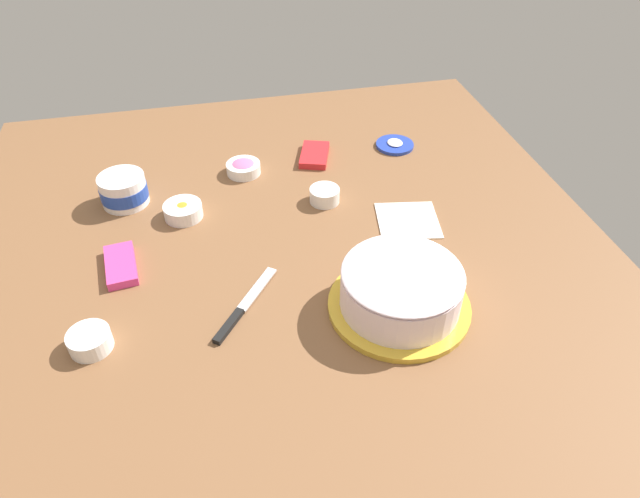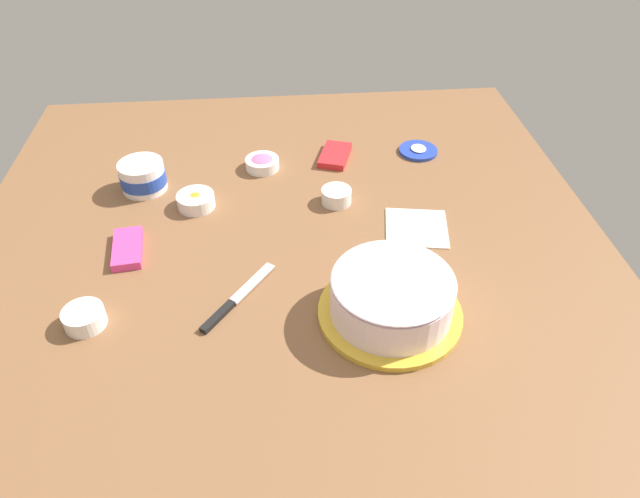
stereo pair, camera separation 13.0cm
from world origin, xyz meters
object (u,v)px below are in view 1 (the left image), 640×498
Objects in this scene: sprinkle_bowl_rainbow at (90,340)px; candy_box_lower at (121,265)px; frosted_cake at (401,290)px; candy_box_upper at (314,155)px; sprinkle_bowl_pink at (243,167)px; sprinkle_bowl_yellow at (325,195)px; paper_napkin at (408,220)px; sprinkle_bowl_orange at (183,210)px; frosting_tub at (123,189)px; frosting_tub_lid at (395,145)px; spreading_knife at (241,310)px.

candy_box_lower is at bearing 168.09° from sprinkle_bowl_rainbow.
frosted_cake is 2.27× the size of candy_box_upper.
sprinkle_bowl_rainbow is 0.67m from sprinkle_bowl_pink.
frosted_cake reaches higher than sprinkle_bowl_pink.
sprinkle_bowl_pink is (-0.56, 0.37, -0.00)m from sprinkle_bowl_rainbow.
sprinkle_bowl_yellow is 0.22m from candy_box_upper.
sprinkle_bowl_yellow is at bearing -125.30° from paper_napkin.
sprinkle_bowl_yellow is at bearing 87.94° from sprinkle_bowl_orange.
sprinkle_bowl_pink is 1.21× the size of sprinkle_bowl_yellow.
frosting_tub is 1.54× the size of sprinkle_bowl_yellow.
candy_box_lower is (-0.25, -0.57, -0.04)m from frosted_cake.
frosted_cake is 3.10× the size of sprinkle_bowl_orange.
frosting_tub_lid is 0.25m from candy_box_upper.
candy_box_upper is (-0.63, -0.04, -0.04)m from frosted_cake.
paper_napkin is at bearing 75.26° from sprinkle_bowl_orange.
sprinkle_bowl_yellow is (-0.38, 0.56, 0.00)m from sprinkle_bowl_rainbow.
sprinkle_bowl_pink is (0.05, -0.46, 0.01)m from frosting_tub_lid.
spreading_knife is 0.32m from candy_box_lower.
sprinkle_bowl_orange and sprinkle_bowl_pink have the same top height.
sprinkle_bowl_yellow is (0.11, 0.51, -0.02)m from frosting_tub.
sprinkle_bowl_yellow is at bearing 46.17° from sprinkle_bowl_pink.
paper_napkin is (-0.02, 0.69, -0.01)m from candy_box_lower.
frosting_tub is 0.73m from paper_napkin.
sprinkle_bowl_rainbow is 0.56× the size of paper_napkin.
sprinkle_bowl_rainbow is 0.61× the size of candy_box_lower.
spreading_knife is 0.30m from sprinkle_bowl_rainbow.
sprinkle_bowl_pink is 0.63× the size of paper_napkin.
sprinkle_bowl_pink is 0.21m from candy_box_upper.
candy_box_lower reaches higher than paper_napkin.
sprinkle_bowl_rainbow is 0.78m from paper_napkin.
frosting_tub is (-0.52, -0.57, -0.01)m from frosted_cake.
candy_box_lower is (0.34, -0.32, -0.01)m from sprinkle_bowl_pink.
sprinkle_bowl_pink is 0.26m from sprinkle_bowl_yellow.
frosting_tub_lid is at bearing 110.61° from candy_box_upper.
paper_napkin is (0.35, 0.16, -0.01)m from candy_box_upper.
spreading_knife is at bearing 95.90° from sprinkle_bowl_rainbow.
sprinkle_bowl_orange is 0.73× the size of candy_box_upper.
frosted_cake is at bearing 22.19° from candy_box_upper.
sprinkle_bowl_yellow is (-0.41, -0.07, -0.03)m from frosted_cake.
frosted_cake is 0.33m from spreading_knife.
sprinkle_bowl_orange is at bearing -43.61° from candy_box_upper.
frosting_tub_lid is 1.17× the size of sprinkle_bowl_orange.
sprinkle_bowl_orange is 1.14× the size of sprinkle_bowl_rainbow.
sprinkle_bowl_pink is (-0.59, -0.25, -0.03)m from frosted_cake.
frosting_tub_lid is 0.85× the size of candy_box_upper.
frosting_tub_lid is at bearing 166.90° from paper_napkin.
frosting_tub_lid is 0.56× the size of spreading_knife.
frosting_tub_lid reaches higher than spreading_knife.
candy_box_upper is at bearing -175.92° from frosted_cake.
sprinkle_bowl_orange reaches higher than frosting_tub_lid.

